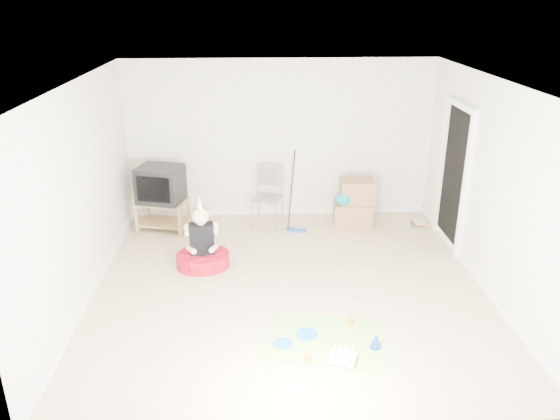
{
  "coord_description": "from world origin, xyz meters",
  "views": [
    {
      "loc": [
        -0.41,
        -6.2,
        3.54
      ],
      "look_at": [
        -0.1,
        0.4,
        0.9
      ],
      "focal_mm": 35.0,
      "sensor_mm": 36.0,
      "label": 1
    }
  ],
  "objects_px": {
    "crt_tv": "(161,184)",
    "birthday_cake": "(343,358)",
    "seated_woman": "(203,251)",
    "cardboard_boxes": "(354,204)",
    "folding_chair": "(267,198)",
    "tv_stand": "(163,213)"
  },
  "relations": [
    {
      "from": "tv_stand",
      "to": "folding_chair",
      "type": "bearing_deg",
      "value": 1.79
    },
    {
      "from": "crt_tv",
      "to": "birthday_cake",
      "type": "xyz_separation_m",
      "value": [
        2.35,
        -3.51,
        -0.73
      ]
    },
    {
      "from": "tv_stand",
      "to": "folding_chair",
      "type": "height_order",
      "value": "folding_chair"
    },
    {
      "from": "cardboard_boxes",
      "to": "birthday_cake",
      "type": "relative_size",
      "value": 2.4
    },
    {
      "from": "birthday_cake",
      "to": "seated_woman",
      "type": "bearing_deg",
      "value": 126.42
    },
    {
      "from": "crt_tv",
      "to": "seated_woman",
      "type": "bearing_deg",
      "value": -45.96
    },
    {
      "from": "tv_stand",
      "to": "folding_chair",
      "type": "distance_m",
      "value": 1.68
    },
    {
      "from": "folding_chair",
      "to": "birthday_cake",
      "type": "xyz_separation_m",
      "value": [
        0.68,
        -3.56,
        -0.45
      ]
    },
    {
      "from": "tv_stand",
      "to": "crt_tv",
      "type": "distance_m",
      "value": 0.48
    },
    {
      "from": "crt_tv",
      "to": "tv_stand",
      "type": "bearing_deg",
      "value": -29.96
    },
    {
      "from": "cardboard_boxes",
      "to": "folding_chair",
      "type": "bearing_deg",
      "value": 178.64
    },
    {
      "from": "crt_tv",
      "to": "cardboard_boxes",
      "type": "xyz_separation_m",
      "value": [
        3.06,
        0.02,
        -0.39
      ]
    },
    {
      "from": "tv_stand",
      "to": "birthday_cake",
      "type": "xyz_separation_m",
      "value": [
        2.35,
        -3.51,
        -0.25
      ]
    },
    {
      "from": "cardboard_boxes",
      "to": "birthday_cake",
      "type": "height_order",
      "value": "cardboard_boxes"
    },
    {
      "from": "seated_woman",
      "to": "birthday_cake",
      "type": "xyz_separation_m",
      "value": [
        1.61,
        -2.18,
        -0.19
      ]
    },
    {
      "from": "folding_chair",
      "to": "seated_woman",
      "type": "relative_size",
      "value": 0.95
    },
    {
      "from": "folding_chair",
      "to": "cardboard_boxes",
      "type": "relative_size",
      "value": 1.29
    },
    {
      "from": "tv_stand",
      "to": "cardboard_boxes",
      "type": "bearing_deg",
      "value": 0.35
    },
    {
      "from": "cardboard_boxes",
      "to": "tv_stand",
      "type": "bearing_deg",
      "value": -179.65
    },
    {
      "from": "cardboard_boxes",
      "to": "birthday_cake",
      "type": "bearing_deg",
      "value": -101.42
    },
    {
      "from": "crt_tv",
      "to": "birthday_cake",
      "type": "bearing_deg",
      "value": -41.2
    },
    {
      "from": "crt_tv",
      "to": "birthday_cake",
      "type": "height_order",
      "value": "crt_tv"
    }
  ]
}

